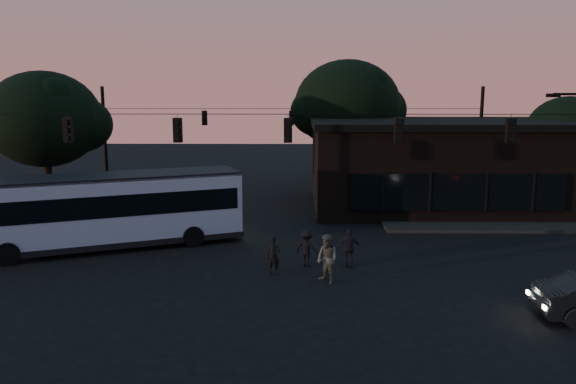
{
  "coord_description": "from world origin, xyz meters",
  "views": [
    {
      "loc": [
        0.35,
        -18.86,
        7.04
      ],
      "look_at": [
        0.0,
        4.0,
        3.0
      ],
      "focal_mm": 35.0,
      "sensor_mm": 36.0,
      "label": 1
    }
  ],
  "objects_px": {
    "pedestrian_d": "(307,248)",
    "pedestrian_c": "(349,248)",
    "pedestrian_a": "(273,256)",
    "pedestrian_b": "(327,259)",
    "building": "(435,164)",
    "bus": "(109,207)"
  },
  "relations": [
    {
      "from": "pedestrian_d",
      "to": "pedestrian_c",
      "type": "bearing_deg",
      "value": -158.68
    },
    {
      "from": "pedestrian_a",
      "to": "pedestrian_c",
      "type": "height_order",
      "value": "pedestrian_c"
    },
    {
      "from": "building",
      "to": "bus",
      "type": "bearing_deg",
      "value": -150.3
    },
    {
      "from": "bus",
      "to": "pedestrian_b",
      "type": "bearing_deg",
      "value": -48.46
    },
    {
      "from": "pedestrian_a",
      "to": "pedestrian_b",
      "type": "xyz_separation_m",
      "value": [
        2.06,
        -0.88,
        0.15
      ]
    },
    {
      "from": "pedestrian_c",
      "to": "pedestrian_d",
      "type": "xyz_separation_m",
      "value": [
        -1.73,
        0.14,
        -0.04
      ]
    },
    {
      "from": "pedestrian_a",
      "to": "pedestrian_b",
      "type": "height_order",
      "value": "pedestrian_b"
    },
    {
      "from": "pedestrian_c",
      "to": "pedestrian_d",
      "type": "distance_m",
      "value": 1.73
    },
    {
      "from": "bus",
      "to": "pedestrian_d",
      "type": "relative_size",
      "value": 7.91
    },
    {
      "from": "pedestrian_c",
      "to": "pedestrian_a",
      "type": "bearing_deg",
      "value": 22.41
    },
    {
      "from": "pedestrian_b",
      "to": "pedestrian_c",
      "type": "distance_m",
      "value": 2.12
    },
    {
      "from": "pedestrian_a",
      "to": "pedestrian_c",
      "type": "relative_size",
      "value": 0.95
    },
    {
      "from": "building",
      "to": "pedestrian_a",
      "type": "xyz_separation_m",
      "value": [
        -9.55,
        -13.68,
        -1.94
      ]
    },
    {
      "from": "bus",
      "to": "building",
      "type": "bearing_deg",
      "value": 7.11
    },
    {
      "from": "pedestrian_b",
      "to": "pedestrian_d",
      "type": "relative_size",
      "value": 1.19
    },
    {
      "from": "bus",
      "to": "pedestrian_c",
      "type": "relative_size",
      "value": 7.53
    },
    {
      "from": "building",
      "to": "pedestrian_a",
      "type": "relative_size",
      "value": 10.02
    },
    {
      "from": "building",
      "to": "pedestrian_b",
      "type": "relative_size",
      "value": 8.39
    },
    {
      "from": "pedestrian_d",
      "to": "bus",
      "type": "bearing_deg",
      "value": 9.01
    },
    {
      "from": "pedestrian_c",
      "to": "pedestrian_b",
      "type": "bearing_deg",
      "value": 66.38
    },
    {
      "from": "building",
      "to": "pedestrian_c",
      "type": "bearing_deg",
      "value": -117.09
    },
    {
      "from": "building",
      "to": "pedestrian_d",
      "type": "height_order",
      "value": "building"
    }
  ]
}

